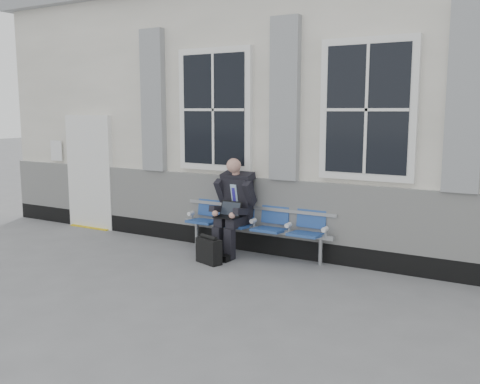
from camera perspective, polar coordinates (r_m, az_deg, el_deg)
The scene contains 5 objects.
ground at distance 6.76m, azimuth 6.17°, elevation -10.71°, with size 70.00×70.00×0.00m, color slate.
station_building at distance 9.66m, azimuth 14.89°, elevation 8.31°, with size 14.40×4.40×4.49m.
bench at distance 8.33m, azimuth 1.65°, elevation -3.00°, with size 2.60×0.47×0.91m.
businessman at distance 8.31m, azimuth -0.63°, elevation -1.23°, with size 0.62×0.84×1.51m.
briefcase at distance 7.94m, azimuth -3.34°, elevation -6.23°, with size 0.45×0.30×0.43m.
Camera 1 is at (2.59, -5.83, 2.25)m, focal length 40.00 mm.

